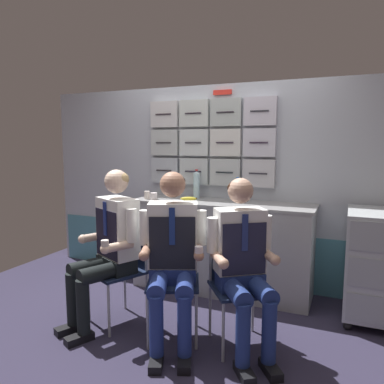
{
  "coord_description": "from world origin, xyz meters",
  "views": [
    {
      "loc": [
        1.37,
        -2.45,
        1.53
      ],
      "look_at": [
        0.16,
        0.36,
        1.13
      ],
      "focal_mm": 34.61,
      "sensor_mm": 36.0,
      "label": 1
    }
  ],
  "objects_px": {
    "folding_chair_center": "(174,268)",
    "paper_cup_blue": "(154,196)",
    "crew_member_right": "(243,258)",
    "service_trolley": "(370,262)",
    "water_bottle_blue_cap": "(237,190)",
    "crew_member_center": "(173,249)",
    "folding_chair_left": "(126,260)",
    "snack_banana": "(189,199)",
    "folding_chair_right": "(236,274)",
    "crew_member_left": "(109,240)"
  },
  "relations": [
    {
      "from": "folding_chair_center",
      "to": "paper_cup_blue",
      "type": "distance_m",
      "value": 1.14
    },
    {
      "from": "paper_cup_blue",
      "to": "crew_member_right",
      "type": "bearing_deg",
      "value": -36.03
    },
    {
      "from": "service_trolley",
      "to": "water_bottle_blue_cap",
      "type": "distance_m",
      "value": 1.39
    },
    {
      "from": "crew_member_center",
      "to": "crew_member_right",
      "type": "bearing_deg",
      "value": 9.33
    },
    {
      "from": "folding_chair_left",
      "to": "snack_banana",
      "type": "height_order",
      "value": "snack_banana"
    },
    {
      "from": "paper_cup_blue",
      "to": "folding_chair_right",
      "type": "bearing_deg",
      "value": -33.86
    },
    {
      "from": "paper_cup_blue",
      "to": "folding_chair_center",
      "type": "bearing_deg",
      "value": -52.5
    },
    {
      "from": "folding_chair_left",
      "to": "crew_member_right",
      "type": "relative_size",
      "value": 0.67
    },
    {
      "from": "folding_chair_left",
      "to": "service_trolley",
      "type": "bearing_deg",
      "value": 23.03
    },
    {
      "from": "folding_chair_left",
      "to": "crew_member_center",
      "type": "relative_size",
      "value": 0.65
    },
    {
      "from": "folding_chair_center",
      "to": "service_trolley",
      "type": "bearing_deg",
      "value": 30.31
    },
    {
      "from": "paper_cup_blue",
      "to": "snack_banana",
      "type": "height_order",
      "value": "paper_cup_blue"
    },
    {
      "from": "service_trolley",
      "to": "snack_banana",
      "type": "relative_size",
      "value": 5.57
    },
    {
      "from": "folding_chair_right",
      "to": "snack_banana",
      "type": "bearing_deg",
      "value": 132.47
    },
    {
      "from": "folding_chair_right",
      "to": "crew_member_right",
      "type": "height_order",
      "value": "crew_member_right"
    },
    {
      "from": "paper_cup_blue",
      "to": "snack_banana",
      "type": "distance_m",
      "value": 0.38
    },
    {
      "from": "service_trolley",
      "to": "crew_member_center",
      "type": "distance_m",
      "value": 1.74
    },
    {
      "from": "folding_chair_center",
      "to": "folding_chair_right",
      "type": "height_order",
      "value": "same"
    },
    {
      "from": "folding_chair_right",
      "to": "paper_cup_blue",
      "type": "bearing_deg",
      "value": 146.14
    },
    {
      "from": "crew_member_center",
      "to": "service_trolley",
      "type": "bearing_deg",
      "value": 35.53
    },
    {
      "from": "crew_member_center",
      "to": "water_bottle_blue_cap",
      "type": "relative_size",
      "value": 5.29
    },
    {
      "from": "crew_member_right",
      "to": "water_bottle_blue_cap",
      "type": "distance_m",
      "value": 1.25
    },
    {
      "from": "folding_chair_center",
      "to": "water_bottle_blue_cap",
      "type": "height_order",
      "value": "water_bottle_blue_cap"
    },
    {
      "from": "water_bottle_blue_cap",
      "to": "paper_cup_blue",
      "type": "bearing_deg",
      "value": -163.93
    },
    {
      "from": "folding_chair_left",
      "to": "folding_chair_center",
      "type": "distance_m",
      "value": 0.47
    },
    {
      "from": "folding_chair_right",
      "to": "folding_chair_center",
      "type": "bearing_deg",
      "value": -171.71
    },
    {
      "from": "crew_member_left",
      "to": "paper_cup_blue",
      "type": "bearing_deg",
      "value": 96.01
    },
    {
      "from": "service_trolley",
      "to": "crew_member_left",
      "type": "xyz_separation_m",
      "value": [
        -2.01,
        -0.97,
        0.22
      ]
    },
    {
      "from": "service_trolley",
      "to": "snack_banana",
      "type": "distance_m",
      "value": 1.79
    },
    {
      "from": "service_trolley",
      "to": "water_bottle_blue_cap",
      "type": "xyz_separation_m",
      "value": [
        -1.26,
        0.22,
        0.54
      ]
    },
    {
      "from": "service_trolley",
      "to": "paper_cup_blue",
      "type": "xyz_separation_m",
      "value": [
        -2.11,
        -0.02,
        0.46
      ]
    },
    {
      "from": "snack_banana",
      "to": "service_trolley",
      "type": "bearing_deg",
      "value": -1.57
    },
    {
      "from": "crew_member_left",
      "to": "water_bottle_blue_cap",
      "type": "height_order",
      "value": "crew_member_left"
    },
    {
      "from": "snack_banana",
      "to": "folding_chair_right",
      "type": "bearing_deg",
      "value": -47.53
    },
    {
      "from": "folding_chair_center",
      "to": "water_bottle_blue_cap",
      "type": "bearing_deg",
      "value": 79.11
    },
    {
      "from": "crew_member_right",
      "to": "paper_cup_blue",
      "type": "relative_size",
      "value": 17.13
    },
    {
      "from": "crew_member_center",
      "to": "paper_cup_blue",
      "type": "bearing_deg",
      "value": 125.6
    },
    {
      "from": "water_bottle_blue_cap",
      "to": "snack_banana",
      "type": "relative_size",
      "value": 1.45
    },
    {
      "from": "service_trolley",
      "to": "snack_banana",
      "type": "height_order",
      "value": "snack_banana"
    },
    {
      "from": "water_bottle_blue_cap",
      "to": "folding_chair_center",
      "type": "bearing_deg",
      "value": -100.89
    },
    {
      "from": "water_bottle_blue_cap",
      "to": "folding_chair_right",
      "type": "bearing_deg",
      "value": -74.01
    },
    {
      "from": "folding_chair_left",
      "to": "crew_member_left",
      "type": "distance_m",
      "value": 0.26
    },
    {
      "from": "service_trolley",
      "to": "crew_member_left",
      "type": "distance_m",
      "value": 2.24
    },
    {
      "from": "crew_member_right",
      "to": "paper_cup_blue",
      "type": "distance_m",
      "value": 1.54
    },
    {
      "from": "folding_chair_right",
      "to": "crew_member_right",
      "type": "distance_m",
      "value": 0.24
    },
    {
      "from": "crew_member_center",
      "to": "folding_chair_right",
      "type": "height_order",
      "value": "crew_member_center"
    },
    {
      "from": "folding_chair_center",
      "to": "crew_member_center",
      "type": "xyz_separation_m",
      "value": [
        0.06,
        -0.15,
        0.2
      ]
    },
    {
      "from": "folding_chair_left",
      "to": "crew_member_left",
      "type": "bearing_deg",
      "value": -115.63
    },
    {
      "from": "crew_member_right",
      "to": "water_bottle_blue_cap",
      "type": "height_order",
      "value": "crew_member_right"
    },
    {
      "from": "folding_chair_center",
      "to": "crew_member_right",
      "type": "distance_m",
      "value": 0.62
    }
  ]
}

